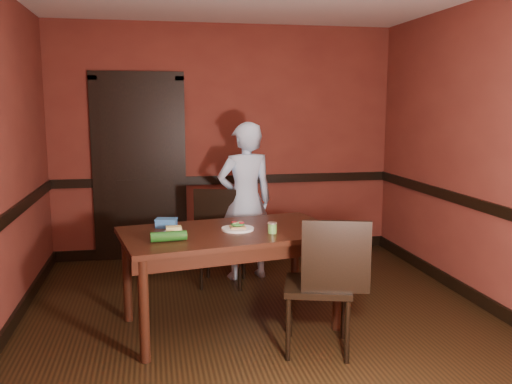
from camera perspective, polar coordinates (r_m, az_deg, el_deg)
name	(u,v)px	position (r m, az deg, el deg)	size (l,w,h in m)	color
floor	(264,326)	(4.53, 0.86, -13.94)	(4.00, 4.50, 0.01)	black
wall_back	(226,142)	(6.40, -3.22, 5.31)	(4.00, 0.02, 2.70)	maroon
wall_front	(388,221)	(2.06, 13.77, -3.02)	(4.00, 0.02, 2.70)	maroon
wall_right	(497,156)	(5.00, 24.02, 3.46)	(0.02, 4.50, 2.70)	maroon
dado_back	(226,180)	(6.43, -3.17, 1.30)	(4.00, 0.03, 0.10)	black
dado_right	(492,209)	(5.05, 23.55, -1.63)	(0.03, 4.50, 0.10)	black
baseboard_back	(227,248)	(6.60, -3.10, -5.95)	(4.00, 0.03, 0.12)	black
baseboard_left	(3,339)	(4.57, -25.12, -13.82)	(0.03, 4.50, 0.12)	black
baseboard_right	(485,303)	(5.26, 22.96, -10.66)	(0.03, 4.50, 0.12)	black
door	(139,166)	(6.34, -12.17, 2.73)	(1.05, 0.07, 2.20)	black
dining_table	(230,278)	(4.42, -2.72, -9.06)	(1.69, 0.95, 0.79)	black
chair_far	(223,238)	(5.40, -3.49, -4.91)	(0.44, 0.44, 0.93)	black
chair_near	(318,283)	(3.99, 6.52, -9.52)	(0.47, 0.47, 1.01)	black
person	(245,201)	(5.53, -1.13, -0.98)	(0.59, 0.39, 1.61)	#B3D3F4
sandwich_plate	(238,228)	(4.33, -1.95, -3.77)	(0.26, 0.26, 0.06)	silver
sauce_jar	(272,228)	(4.22, 1.72, -3.77)	(0.07, 0.07, 0.09)	#59923D
cheese_saucer	(174,230)	(4.28, -8.65, -3.99)	(0.16, 0.16, 0.05)	silver
food_tub	(166,223)	(4.48, -9.42, -3.23)	(0.19, 0.15, 0.07)	#3675C0
wrapped_veg	(169,236)	(4.02, -9.19, -4.63)	(0.07, 0.07, 0.26)	#174814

